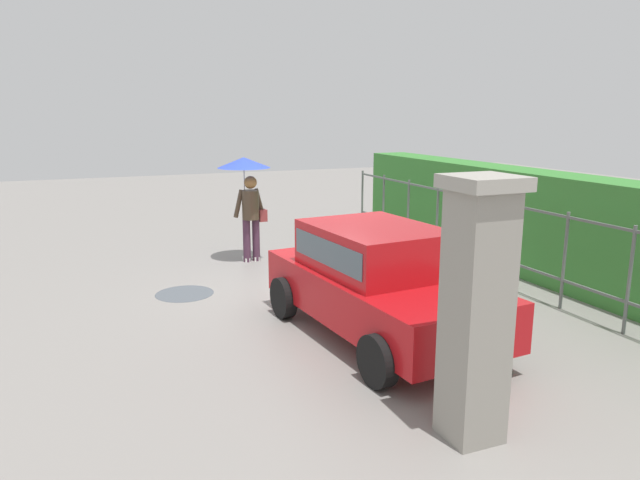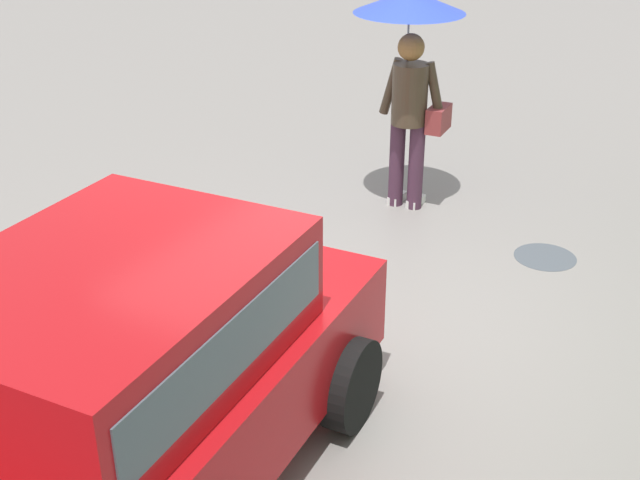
# 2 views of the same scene
# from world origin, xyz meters

# --- Properties ---
(ground_plane) EXTENTS (40.00, 40.00, 0.00)m
(ground_plane) POSITION_xyz_m (0.00, 0.00, 0.00)
(ground_plane) COLOR gray
(car) EXTENTS (3.86, 2.13, 1.48)m
(car) POSITION_xyz_m (2.20, -0.02, 0.80)
(car) COLOR #B71116
(car) RESTS_ON ground
(pedestrian) EXTENTS (1.04, 1.04, 2.09)m
(pedestrian) POSITION_xyz_m (-2.36, -0.53, 1.57)
(pedestrian) COLOR #47283D
(pedestrian) RESTS_ON ground
(gate_pillar) EXTENTS (0.60, 0.60, 2.42)m
(gate_pillar) POSITION_xyz_m (4.79, -0.42, 1.24)
(gate_pillar) COLOR gray
(gate_pillar) RESTS_ON ground
(fence_section) EXTENTS (9.17, 0.05, 1.50)m
(fence_section) POSITION_xyz_m (0.05, 3.09, 0.82)
(fence_section) COLOR #59605B
(fence_section) RESTS_ON ground
(hedge_row) EXTENTS (10.12, 0.90, 1.90)m
(hedge_row) POSITION_xyz_m (0.05, 4.10, 0.95)
(hedge_row) COLOR #387F33
(hedge_row) RESTS_ON ground
(puddle_near) EXTENTS (0.96, 0.96, 0.00)m
(puddle_near) POSITION_xyz_m (-0.61, -2.12, 0.00)
(puddle_near) COLOR #4C545B
(puddle_near) RESTS_ON ground
(puddle_far) EXTENTS (0.54, 0.54, 0.00)m
(puddle_far) POSITION_xyz_m (-1.93, 1.07, 0.00)
(puddle_far) COLOR #4C545B
(puddle_far) RESTS_ON ground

